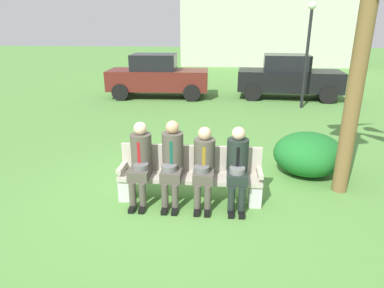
% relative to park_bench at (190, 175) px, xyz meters
% --- Properties ---
extents(ground_plane, '(80.00, 80.00, 0.00)m').
position_rel_park_bench_xyz_m(ground_plane, '(-0.21, 0.14, -0.44)').
color(ground_plane, '#53893D').
extents(park_bench, '(2.32, 0.44, 0.90)m').
position_rel_park_bench_xyz_m(park_bench, '(0.00, 0.00, 0.00)').
color(park_bench, '#B7AD9E').
rests_on(park_bench, ground).
extents(seated_man_leftmost, '(0.34, 0.72, 1.32)m').
position_rel_park_bench_xyz_m(seated_man_leftmost, '(-0.79, -0.13, 0.30)').
color(seated_man_leftmost, '#4C473D').
rests_on(seated_man_leftmost, ground).
extents(seated_man_centerleft, '(0.34, 0.72, 1.36)m').
position_rel_park_bench_xyz_m(seated_man_centerleft, '(-0.27, -0.13, 0.32)').
color(seated_man_centerleft, '#4C473D').
rests_on(seated_man_centerleft, ground).
extents(seated_man_centerright, '(0.34, 0.72, 1.27)m').
position_rel_park_bench_xyz_m(seated_man_centerright, '(0.23, -0.14, 0.27)').
color(seated_man_centerright, '#4C473D').
rests_on(seated_man_centerright, ground).
extents(seated_man_rightmost, '(0.34, 0.72, 1.29)m').
position_rel_park_bench_xyz_m(seated_man_rightmost, '(0.76, -0.14, 0.28)').
color(seated_man_rightmost, '#1E2823').
rests_on(seated_man_rightmost, ground).
extents(shrub_near_bench, '(1.33, 1.21, 0.83)m').
position_rel_park_bench_xyz_m(shrub_near_bench, '(2.17, 1.20, -0.02)').
color(shrub_near_bench, '#1B6926').
rests_on(shrub_near_bench, ground).
extents(parked_car_near, '(3.96, 1.84, 1.68)m').
position_rel_park_bench_xyz_m(parked_car_near, '(-2.13, 8.24, 0.40)').
color(parked_car_near, '#591E19').
rests_on(parked_car_near, ground).
extents(parked_car_far, '(4.01, 1.96, 1.68)m').
position_rel_park_bench_xyz_m(parked_car_far, '(2.99, 8.52, 0.40)').
color(parked_car_far, black).
rests_on(parked_car_far, ground).
extents(street_lamp, '(0.24, 0.24, 3.45)m').
position_rel_park_bench_xyz_m(street_lamp, '(3.23, 6.87, 1.69)').
color(street_lamp, black).
rests_on(street_lamp, ground).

